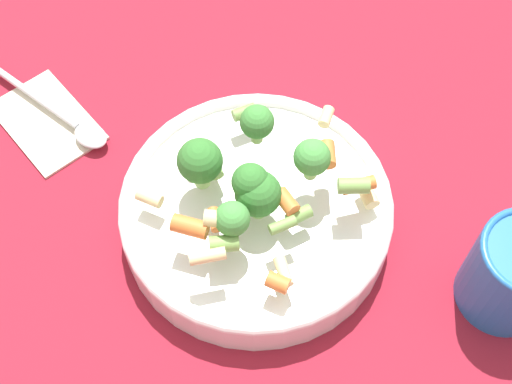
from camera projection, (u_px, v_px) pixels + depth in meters
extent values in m
plane|color=maroon|center=(256.00, 224.00, 0.66)|extent=(3.00, 3.00, 0.00)
cylinder|color=white|center=(256.00, 214.00, 0.64)|extent=(0.24, 0.24, 0.04)
torus|color=white|center=(256.00, 204.00, 0.62)|extent=(0.24, 0.24, 0.01)
cylinder|color=#8CB766|center=(258.00, 208.00, 0.61)|extent=(0.01, 0.01, 0.01)
sphere|color=#33722D|center=(258.00, 194.00, 0.59)|extent=(0.04, 0.04, 0.04)
cylinder|color=#8CB766|center=(233.00, 230.00, 0.58)|extent=(0.01, 0.01, 0.01)
sphere|color=#479342|center=(232.00, 219.00, 0.56)|extent=(0.03, 0.03, 0.03)
cylinder|color=#8CB766|center=(247.00, 191.00, 0.60)|extent=(0.01, 0.01, 0.01)
sphere|color=#33722D|center=(247.00, 180.00, 0.58)|extent=(0.03, 0.03, 0.03)
cylinder|color=#8CB766|center=(257.00, 135.00, 0.61)|extent=(0.01, 0.01, 0.01)
sphere|color=#3D8438|center=(257.00, 122.00, 0.59)|extent=(0.03, 0.03, 0.03)
cylinder|color=#8CB766|center=(311.00, 171.00, 0.60)|extent=(0.01, 0.01, 0.01)
sphere|color=#479342|center=(312.00, 157.00, 0.59)|extent=(0.03, 0.03, 0.03)
cylinder|color=#8CB766|center=(202.00, 177.00, 0.62)|extent=(0.01, 0.01, 0.02)
sphere|color=#33722D|center=(200.00, 161.00, 0.59)|extent=(0.04, 0.04, 0.04)
cylinder|color=#729E4C|center=(283.00, 225.00, 0.57)|extent=(0.02, 0.02, 0.01)
cylinder|color=#729E4C|center=(214.00, 166.00, 0.62)|extent=(0.02, 0.03, 0.01)
cylinder|color=orange|center=(192.00, 156.00, 0.63)|extent=(0.02, 0.02, 0.01)
cylinder|color=beige|center=(326.00, 117.00, 0.63)|extent=(0.02, 0.02, 0.01)
cylinder|color=orange|center=(327.00, 154.00, 0.60)|extent=(0.03, 0.02, 0.01)
cylinder|color=beige|center=(368.00, 195.00, 0.61)|extent=(0.02, 0.02, 0.01)
cylinder|color=#729E4C|center=(244.00, 112.00, 0.64)|extent=(0.02, 0.02, 0.01)
cylinder|color=beige|center=(283.00, 271.00, 0.57)|extent=(0.02, 0.03, 0.01)
cylinder|color=#729E4C|center=(299.00, 215.00, 0.59)|extent=(0.02, 0.02, 0.01)
cylinder|color=orange|center=(278.00, 283.00, 0.56)|extent=(0.02, 0.02, 0.01)
cylinder|color=beige|center=(197.00, 161.00, 0.60)|extent=(0.02, 0.03, 0.01)
cylinder|color=orange|center=(215.00, 220.00, 0.59)|extent=(0.02, 0.02, 0.01)
cylinder|color=#729E4C|center=(354.00, 186.00, 0.58)|extent=(0.03, 0.03, 0.01)
cylinder|color=orange|center=(288.00, 200.00, 0.59)|extent=(0.02, 0.02, 0.01)
cylinder|color=beige|center=(150.00, 198.00, 0.60)|extent=(0.02, 0.02, 0.01)
cylinder|color=beige|center=(207.00, 256.00, 0.55)|extent=(0.03, 0.03, 0.01)
cylinder|color=#729E4C|center=(224.00, 244.00, 0.57)|extent=(0.03, 0.03, 0.01)
cylinder|color=orange|center=(190.00, 226.00, 0.57)|extent=(0.02, 0.03, 0.01)
cylinder|color=orange|center=(358.00, 185.00, 0.59)|extent=(0.03, 0.03, 0.01)
cylinder|color=beige|center=(224.00, 221.00, 0.56)|extent=(0.02, 0.03, 0.01)
cube|color=beige|center=(47.00, 121.00, 0.71)|extent=(0.10, 0.13, 0.01)
cylinder|color=silver|center=(29.00, 92.00, 0.72)|extent=(0.01, 0.14, 0.01)
ellipsoid|color=silver|center=(91.00, 136.00, 0.69)|extent=(0.03, 0.04, 0.01)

